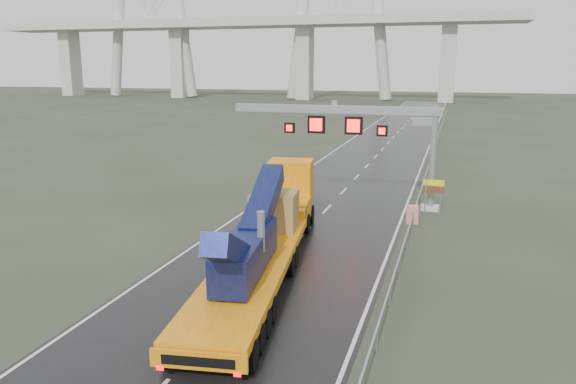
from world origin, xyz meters
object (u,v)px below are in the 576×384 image
(exit_sign_pair, at_px, (433,190))
(striped_barrier, at_px, (412,215))
(sign_gantry, at_px, (364,127))
(heavy_haul_truck, at_px, (270,225))

(exit_sign_pair, relative_size, striped_barrier, 1.98)
(sign_gantry, bearing_deg, exit_sign_pair, -11.24)
(exit_sign_pair, xyz_separation_m, striped_barrier, (-1.10, -3.00, -1.06))
(sign_gantry, height_order, striped_barrier, sign_gantry)
(heavy_haul_truck, height_order, striped_barrier, heavy_haul_truck)
(heavy_haul_truck, distance_m, exit_sign_pair, 14.17)
(sign_gantry, bearing_deg, heavy_haul_truck, -101.52)
(heavy_haul_truck, relative_size, exit_sign_pair, 8.75)
(sign_gantry, xyz_separation_m, heavy_haul_truck, (-2.64, -12.94, -3.74))
(striped_barrier, bearing_deg, sign_gantry, 122.07)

